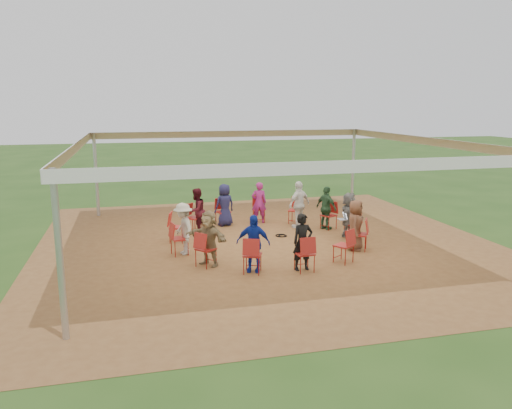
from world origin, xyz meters
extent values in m
plane|color=#274916|center=(0.00, 0.00, 0.00)|extent=(80.00, 80.00, 0.00)
plane|color=brown|center=(0.00, 0.00, 0.01)|extent=(13.00, 13.00, 0.00)
cylinder|color=#B2B2B7|center=(-5.00, -5.00, 1.50)|extent=(0.12, 0.12, 3.00)
cylinder|color=#B2B2B7|center=(-5.00, 5.00, 1.50)|extent=(0.12, 0.12, 3.00)
cylinder|color=#B2B2B7|center=(5.00, 5.00, 1.50)|extent=(0.12, 0.12, 3.00)
plane|color=silver|center=(0.00, 0.00, 3.00)|extent=(10.30, 10.30, 0.00)
cube|color=white|center=(0.00, -5.15, 2.88)|extent=(10.30, 0.03, 0.24)
cube|color=white|center=(0.00, 5.15, 2.88)|extent=(10.30, 0.03, 0.24)
cube|color=white|center=(-5.15, 0.00, 2.88)|extent=(0.03, 10.30, 0.24)
cube|color=white|center=(5.15, 0.00, 2.88)|extent=(0.03, 10.30, 0.24)
imported|color=slate|center=(2.53, -0.10, 0.71)|extent=(0.54, 1.33, 1.41)
imported|color=#2A4F30|center=(2.28, 1.09, 0.71)|extent=(0.74, 0.93, 1.41)
imported|color=#8F1E6C|center=(0.40, 2.50, 0.71)|extent=(0.56, 0.42, 1.41)
imported|color=#1C1D44|center=(-0.81, 2.40, 0.71)|extent=(0.78, 0.59, 1.41)
imported|color=#400F18|center=(-1.83, 1.75, 0.71)|extent=(0.76, 0.77, 1.41)
imported|color=#BCB6A5|center=(-2.48, -0.51, 0.71)|extent=(0.63, 0.98, 1.41)
imported|color=#8F7952|center=(-1.96, -1.60, 0.71)|extent=(1.21, 1.32, 1.41)
imported|color=#102897|center=(-0.99, -2.33, 0.71)|extent=(0.93, 0.71, 1.41)
imported|color=black|center=(0.21, -2.52, 0.71)|extent=(0.54, 0.38, 1.41)
imported|color=brown|center=(2.19, -1.26, 0.71)|extent=(0.68, 0.79, 1.41)
imported|color=white|center=(1.51, 1.53, 0.78)|extent=(1.02, 0.84, 1.54)
torus|color=black|center=(0.62, 0.64, 0.02)|extent=(0.45, 0.45, 0.03)
torus|color=black|center=(0.66, 0.60, 0.02)|extent=(0.36, 0.36, 0.03)
cube|color=#B7B7BC|center=(2.31, -0.09, 0.61)|extent=(0.22, 0.31, 0.01)
cube|color=#B7B7BC|center=(2.41, -0.09, 0.71)|extent=(0.08, 0.31, 0.20)
cube|color=#CCE0FF|center=(2.41, -0.09, 0.71)|extent=(0.06, 0.27, 0.17)
camera|label=1|loc=(-3.75, -13.61, 4.03)|focal=35.00mm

